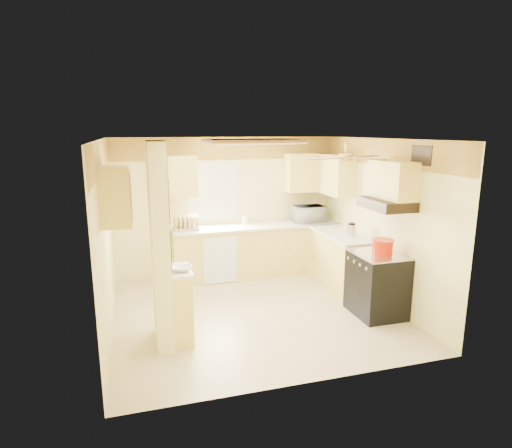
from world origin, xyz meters
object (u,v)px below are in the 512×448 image
object	(u,v)px
stove	(377,284)
kettle	(352,230)
bowl	(182,269)
dutch_oven	(383,246)
microwave	(309,214)

from	to	relation	value
stove	kettle	world-z (taller)	kettle
stove	bowl	distance (m)	2.82
bowl	kettle	size ratio (longest dim) A/B	0.98
kettle	stove	bearing A→B (deg)	-92.28
bowl	dutch_oven	distance (m)	2.81
dutch_oven	bowl	bearing A→B (deg)	-178.96
bowl	kettle	world-z (taller)	kettle
stove	dutch_oven	distance (m)	0.56
microwave	dutch_oven	xyz separation A→B (m)	(0.21, -2.15, -0.07)
stove	kettle	size ratio (longest dim) A/B	3.86
bowl	kettle	distance (m)	2.96
microwave	dutch_oven	distance (m)	2.17
microwave	bowl	bearing A→B (deg)	38.31
microwave	bowl	distance (m)	3.42
stove	dutch_oven	world-z (taller)	dutch_oven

